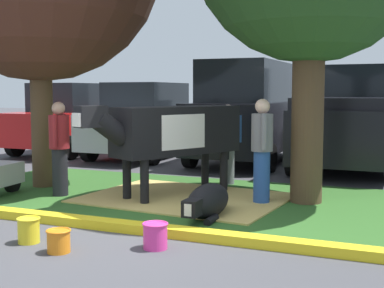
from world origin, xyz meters
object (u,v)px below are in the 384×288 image
at_px(person_visitor_far, 228,142).
at_px(pickup_truck_black, 352,120).
at_px(bucket_yellow, 29,230).
at_px(bucket_orange, 59,240).
at_px(calf_lying, 207,201).
at_px(suv_black, 248,112).
at_px(bucket_pink, 155,235).
at_px(person_visitor_near, 59,146).
at_px(sedan_blue, 146,121).
at_px(cow_holstein, 172,131).
at_px(sedan_red, 73,119).
at_px(person_handler, 262,148).

xyz_separation_m(person_visitor_far, pickup_truck_black, (1.92, 3.41, 0.29)).
relative_size(bucket_yellow, bucket_orange, 1.08).
bearing_deg(person_visitor_far, bucket_yellow, -100.91).
relative_size(calf_lying, suv_black, 0.28).
xyz_separation_m(bucket_pink, suv_black, (-1.21, 7.59, 1.11)).
relative_size(person_visitor_near, bucket_pink, 5.38).
relative_size(calf_lying, sedan_blue, 0.30).
xyz_separation_m(calf_lying, person_visitor_near, (-2.87, 0.47, 0.63)).
relative_size(cow_holstein, sedan_red, 0.67).
relative_size(person_visitor_far, pickup_truck_black, 0.28).
bearing_deg(bucket_pink, person_visitor_near, 144.01).
distance_m(calf_lying, person_visitor_far, 2.79).
bearing_deg(bucket_yellow, calf_lying, 52.68).
distance_m(person_visitor_far, bucket_orange, 4.87).
bearing_deg(bucket_pink, person_handler, 79.99).
distance_m(person_handler, bucket_pink, 2.90).
bearing_deg(suv_black, person_visitor_far, -79.59).
bearing_deg(pickup_truck_black, person_visitor_near, -126.74).
bearing_deg(bucket_orange, bucket_pink, 30.36).
distance_m(sedan_red, suv_black, 5.35).
bearing_deg(calf_lying, bucket_orange, -113.72).
bearing_deg(pickup_truck_black, suv_black, -178.27).
bearing_deg(calf_lying, sedan_red, 137.42).
xyz_separation_m(person_handler, suv_black, (-1.69, 4.84, 0.37)).
distance_m(person_handler, person_visitor_near, 3.41).
distance_m(cow_holstein, bucket_orange, 3.44).
bearing_deg(bucket_yellow, person_visitor_near, 119.22).
height_order(bucket_yellow, pickup_truck_black, pickup_truck_black).
distance_m(cow_holstein, calf_lying, 1.80).
distance_m(person_visitor_near, sedan_red, 6.68).
distance_m(calf_lying, suv_black, 6.20).
relative_size(person_visitor_far, bucket_orange, 5.51).
relative_size(bucket_pink, sedan_red, 0.07).
height_order(cow_holstein, calf_lying, cow_holstein).
bearing_deg(person_handler, pickup_truck_black, 80.33).
bearing_deg(pickup_truck_black, cow_holstein, -115.87).
height_order(cow_holstein, person_visitor_far, cow_holstein).
bearing_deg(bucket_pink, pickup_truck_black, 80.21).
relative_size(person_handler, suv_black, 0.36).
xyz_separation_m(bucket_orange, sedan_blue, (-3.14, 8.10, 0.85)).
distance_m(cow_holstein, sedan_red, 7.35).
xyz_separation_m(bucket_pink, pickup_truck_black, (1.32, 7.67, 0.96)).
relative_size(cow_holstein, sedan_blue, 0.67).
height_order(person_visitor_far, bucket_yellow, person_visitor_far).
distance_m(person_visitor_far, sedan_red, 6.85).
height_order(person_handler, sedan_blue, sedan_blue).
distance_m(person_handler, sedan_red, 8.56).
height_order(person_visitor_near, sedan_red, sedan_red).
distance_m(calf_lying, sedan_red, 8.95).
relative_size(calf_lying, bucket_orange, 4.67).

